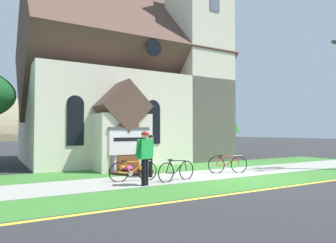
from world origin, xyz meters
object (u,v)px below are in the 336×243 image
(church_sign, at_px, (129,143))
(cyclist_in_green_jersey, at_px, (145,153))
(bicycle_blue, at_px, (133,171))
(roadside_conifer, at_px, (215,108))
(bicycle_yellow, at_px, (176,171))
(bicycle_green, at_px, (228,164))
(cyclist_in_red_jersey, at_px, (151,152))

(church_sign, height_order, cyclist_in_green_jersey, church_sign)
(bicycle_blue, bearing_deg, roadside_conifer, 39.64)
(bicycle_yellow, bearing_deg, bicycle_green, 13.19)
(church_sign, distance_m, bicycle_yellow, 3.32)
(bicycle_yellow, height_order, cyclist_in_red_jersey, cyclist_in_red_jersey)
(church_sign, relative_size, bicycle_blue, 1.14)
(bicycle_yellow, xyz_separation_m, cyclist_in_green_jersey, (-1.40, -0.30, 0.69))
(church_sign, relative_size, roadside_conifer, 0.35)
(bicycle_green, height_order, cyclist_in_green_jersey, cyclist_in_green_jersey)
(bicycle_yellow, distance_m, cyclist_in_green_jersey, 1.59)
(bicycle_green, distance_m, cyclist_in_red_jersey, 3.49)
(roadside_conifer, bearing_deg, bicycle_green, -126.55)
(church_sign, distance_m, roadside_conifer, 12.99)
(church_sign, xyz_separation_m, bicycle_green, (3.54, -2.44, -0.92))
(church_sign, height_order, roadside_conifer, roadside_conifer)
(bicycle_green, bearing_deg, bicycle_blue, 179.48)
(bicycle_yellow, distance_m, roadside_conifer, 14.77)
(cyclist_in_green_jersey, height_order, cyclist_in_red_jersey, cyclist_in_green_jersey)
(bicycle_green, distance_m, bicycle_yellow, 3.11)
(church_sign, bearing_deg, bicycle_green, -34.60)
(bicycle_blue, height_order, cyclist_in_red_jersey, cyclist_in_red_jersey)
(bicycle_green, height_order, roadside_conifer, roadside_conifer)
(cyclist_in_green_jersey, relative_size, cyclist_in_red_jersey, 1.08)
(bicycle_yellow, relative_size, bicycle_blue, 0.97)
(bicycle_blue, bearing_deg, bicycle_yellow, -28.73)
(bicycle_yellow, distance_m, bicycle_blue, 1.56)
(church_sign, relative_size, cyclist_in_green_jersey, 1.11)
(cyclist_in_green_jersey, height_order, roadside_conifer, roadside_conifer)
(church_sign, bearing_deg, cyclist_in_red_jersey, -85.09)
(bicycle_blue, bearing_deg, cyclist_in_red_jersey, 30.74)
(bicycle_yellow, xyz_separation_m, cyclist_in_red_jersey, (-0.35, 1.35, 0.60))
(church_sign, relative_size, cyclist_in_red_jersey, 1.19)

